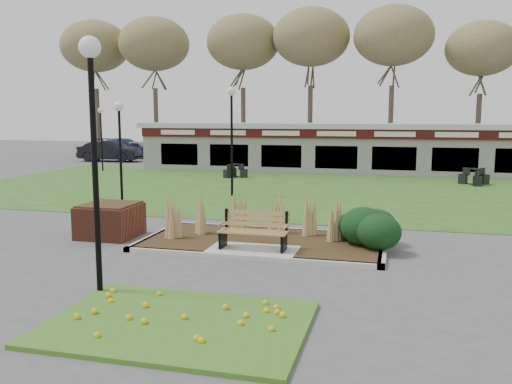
% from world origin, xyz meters
% --- Properties ---
extents(ground, '(100.00, 100.00, 0.00)m').
position_xyz_m(ground, '(0.00, 0.00, 0.00)').
color(ground, '#515154').
rests_on(ground, ground).
extents(lawn, '(34.00, 16.00, 0.02)m').
position_xyz_m(lawn, '(0.00, 12.00, 0.01)').
color(lawn, '#2D581B').
rests_on(lawn, ground).
extents(flower_bed, '(4.20, 3.00, 0.16)m').
position_xyz_m(flower_bed, '(0.00, -4.60, 0.07)').
color(flower_bed, '#367020').
rests_on(flower_bed, ground).
extents(planting_bed, '(6.75, 3.40, 1.27)m').
position_xyz_m(planting_bed, '(1.27, 1.35, 0.37)').
color(planting_bed, '#362015').
rests_on(planting_bed, ground).
extents(park_bench, '(1.70, 0.66, 0.93)m').
position_xyz_m(park_bench, '(0.00, 0.25, 0.59)').
color(park_bench, '#A4894A').
rests_on(park_bench, ground).
extents(brick_planter, '(1.50, 1.50, 0.95)m').
position_xyz_m(brick_planter, '(-4.40, 1.00, 0.48)').
color(brick_planter, brown).
rests_on(brick_planter, ground).
extents(food_pavilion, '(24.60, 3.40, 2.90)m').
position_xyz_m(food_pavilion, '(0.00, 19.96, 1.48)').
color(food_pavilion, gray).
rests_on(food_pavilion, ground).
extents(tree_backdrop, '(47.24, 5.24, 10.36)m').
position_xyz_m(tree_backdrop, '(0.00, 28.00, 8.36)').
color(tree_backdrop, '#47382B').
rests_on(tree_backdrop, ground).
extents(lamp_post_near_left, '(0.40, 0.40, 4.83)m').
position_xyz_m(lamp_post_near_left, '(-2.07, -3.50, 3.52)').
color(lamp_post_near_left, black).
rests_on(lamp_post_near_left, ground).
extents(lamp_post_mid_left, '(0.32, 0.32, 3.86)m').
position_xyz_m(lamp_post_mid_left, '(-5.84, 4.36, 2.81)').
color(lamp_post_mid_left, black).
rests_on(lamp_post_mid_left, ground).
extents(lamp_post_mid_right, '(0.38, 0.38, 4.56)m').
position_xyz_m(lamp_post_mid_right, '(-3.35, 9.24, 3.33)').
color(lamp_post_mid_right, black).
rests_on(lamp_post_mid_right, ground).
extents(lamp_post_far_left, '(0.32, 0.32, 3.82)m').
position_xyz_m(lamp_post_far_left, '(-14.00, 17.00, 2.78)').
color(lamp_post_far_left, black).
rests_on(lamp_post_far_left, ground).
extents(bistro_set_a, '(1.21, 1.36, 0.72)m').
position_xyz_m(bistro_set_a, '(-5.21, 15.77, 0.26)').
color(bistro_set_a, black).
rests_on(bistro_set_a, ground).
extents(bistro_set_c, '(1.48, 1.35, 0.79)m').
position_xyz_m(bistro_set_c, '(7.08, 15.67, 0.28)').
color(bistro_set_c, black).
rests_on(bistro_set_c, ground).
extents(car_silver, '(4.02, 1.62, 1.37)m').
position_xyz_m(car_silver, '(-16.66, 27.00, 0.68)').
color(car_silver, '#A4A4A8').
rests_on(car_silver, ground).
extents(car_black, '(4.63, 1.75, 1.51)m').
position_xyz_m(car_black, '(-17.07, 23.27, 0.76)').
color(car_black, black).
rests_on(car_black, ground).
extents(car_blue, '(5.56, 3.10, 1.52)m').
position_xyz_m(car_blue, '(-17.87, 27.00, 0.76)').
color(car_blue, navy).
rests_on(car_blue, ground).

